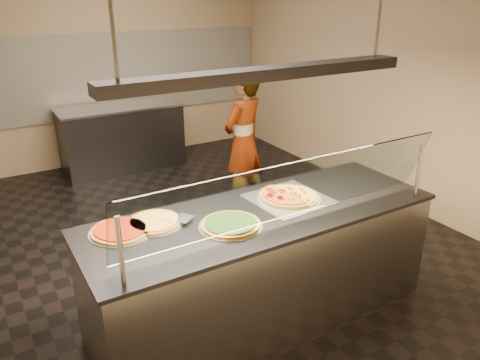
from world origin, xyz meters
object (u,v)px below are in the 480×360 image
pizza_tomato (120,230)px  heat_lamp_housing (266,73)px  perforated_tray (289,198)px  pizza_spatula (172,219)px  pizza_cheese (154,221)px  half_pizza_pepperoni (277,198)px  sneeze_guard (292,191)px  serving_counter (262,264)px  prep_table (122,137)px  half_pizza_sausage (300,193)px  worker (243,141)px  pizza_spinach (230,224)px

pizza_tomato → heat_lamp_housing: size_ratio=0.19×
perforated_tray → pizza_spatula: (-0.96, 0.10, 0.02)m
perforated_tray → pizza_spatula: bearing=174.1°
pizza_cheese → half_pizza_pepperoni: bearing=-9.1°
sneeze_guard → pizza_spatula: bearing=141.5°
pizza_cheese → heat_lamp_housing: (0.77, -0.24, 1.01)m
pizza_tomato → perforated_tray: bearing=-6.4°
half_pizza_pepperoni → heat_lamp_housing: (-0.18, -0.08, 0.99)m
serving_counter → prep_table: bearing=88.2°
half_pizza_pepperoni → pizza_tomato: 1.21m
pizza_tomato → heat_lamp_housing: (1.02, -0.23, 1.01)m
half_pizza_sausage → heat_lamp_housing: 1.08m
pizza_spatula → pizza_tomato: bearing=172.3°
half_pizza_pepperoni → pizza_tomato: size_ratio=1.12×
pizza_tomato → serving_counter: bearing=-12.7°
pizza_spatula → worker: (1.61, 1.67, -0.13)m
prep_table → worker: bearing=-68.1°
serving_counter → perforated_tray: (0.30, 0.08, 0.47)m
serving_counter → worker: worker is taller
pizza_cheese → prep_table: size_ratio=0.24×
half_pizza_pepperoni → heat_lamp_housing: 1.01m
serving_counter → perforated_tray: size_ratio=4.54×
pizza_spatula → pizza_spinach: bearing=-38.6°
serving_counter → heat_lamp_housing: heat_lamp_housing is taller
half_pizza_sausage → heat_lamp_housing: heat_lamp_housing is taller
sneeze_guard → half_pizza_pepperoni: size_ratio=5.16×
pizza_spinach → half_pizza_pepperoni: bearing=18.0°
sneeze_guard → prep_table: (0.12, 4.25, -0.76)m
serving_counter → heat_lamp_housing: 1.48m
serving_counter → pizza_tomato: size_ratio=6.34×
pizza_cheese → heat_lamp_housing: heat_lamp_housing is taller
half_pizza_sausage → heat_lamp_housing: (-0.41, -0.08, 0.99)m
prep_table → pizza_cheese: bearing=-103.7°
pizza_spatula → prep_table: pizza_spatula is taller
sneeze_guard → worker: bearing=66.5°
half_pizza_pepperoni → prep_table: bearing=90.9°
sneeze_guard → pizza_spatula: size_ratio=9.14×
pizza_spatula → prep_table: bearing=78.2°
pizza_spatula → prep_table: 3.84m
serving_counter → half_pizza_sausage: size_ratio=5.66×
half_pizza_sausage → pizza_spinach: size_ratio=1.06×
half_pizza_sausage → pizza_cheese: half_pizza_sausage is taller
serving_counter → sneeze_guard: (0.00, -0.34, 0.76)m
pizza_cheese → pizza_tomato: (-0.24, -0.01, 0.00)m
serving_counter → pizza_cheese: bearing=162.9°
half_pizza_sausage → prep_table: half_pizza_sausage is taller
pizza_spatula → heat_lamp_housing: size_ratio=0.12×
worker → pizza_spatula: bearing=24.2°
pizza_tomato → pizza_spatula: bearing=-7.7°
pizza_tomato → worker: (1.97, 1.62, -0.12)m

